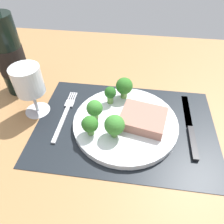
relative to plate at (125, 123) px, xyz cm
name	(u,v)px	position (x,y,z in cm)	size (l,w,h in cm)	color
ground_plane	(125,129)	(0.00, 0.00, -2.60)	(140.00, 110.00, 3.00)	#996D42
placemat	(125,125)	(0.00, 0.00, -0.95)	(46.25, 32.14, 0.30)	black
plate	(125,123)	(0.00, 0.00, 0.00)	(26.81, 26.81, 1.60)	silver
steak	(143,120)	(4.31, -0.48, 2.14)	(11.02, 9.22, 2.69)	#9E6B5B
broccoli_center	(95,109)	(-7.87, -0.09, 4.01)	(4.12, 4.12, 5.43)	#6B994C
broccoli_back_left	(110,94)	(-4.84, 6.41, 3.94)	(3.23, 3.23, 5.14)	#6B994C
broccoli_near_steak	(90,125)	(-7.88, -5.41, 3.96)	(3.96, 3.96, 5.30)	#5B8942
broccoli_front_edge	(124,86)	(-1.34, 9.21, 4.58)	(4.69, 4.69, 6.30)	#6B994C
broccoli_near_fork	(115,125)	(-2.19, -5.25, 4.40)	(4.75, 4.75, 6.09)	#5B8942
fork	(65,114)	(-16.61, 1.42, -0.55)	(2.40, 19.20, 0.50)	silver
knife	(190,129)	(16.61, 0.53, -0.50)	(1.80, 23.00, 0.80)	black
wine_bottle	(9,55)	(-33.79, 11.29, 10.68)	(7.89, 7.89, 31.98)	black
wine_glass	(29,83)	(-24.82, 2.24, 8.47)	(7.35, 7.35, 14.03)	silver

